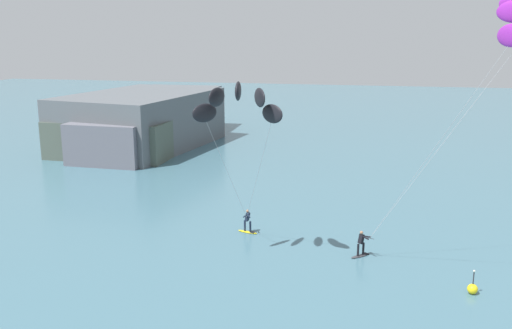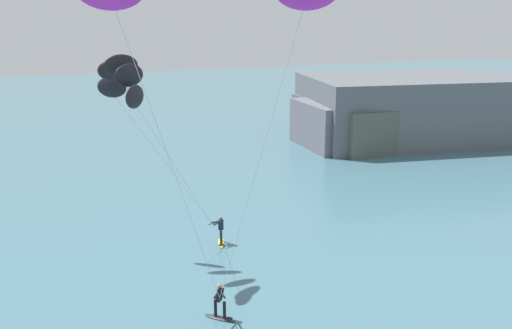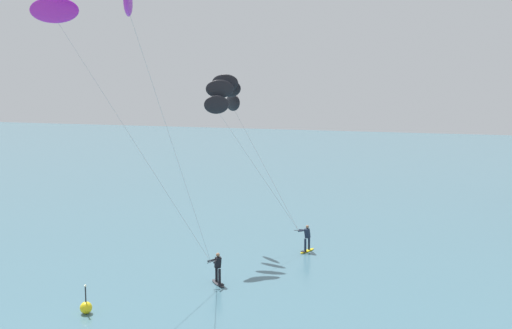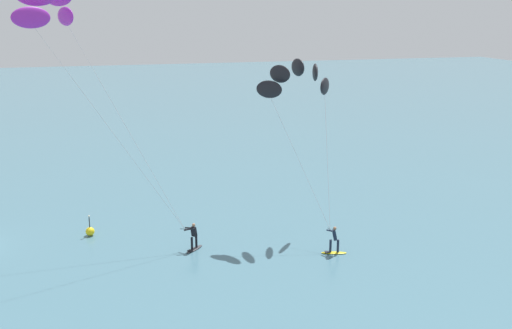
{
  "view_description": "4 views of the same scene",
  "coord_description": "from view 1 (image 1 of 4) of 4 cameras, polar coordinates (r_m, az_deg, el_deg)",
  "views": [
    {
      "loc": [
        -29.92,
        13.4,
        13.78
      ],
      "look_at": [
        2.13,
        20.23,
        5.95
      ],
      "focal_mm": 39.19,
      "sensor_mm": 36.0,
      "label": 1
    },
    {
      "loc": [
        -3.25,
        -7.34,
        13.03
      ],
      "look_at": [
        6.88,
        17.86,
        5.66
      ],
      "focal_mm": 39.66,
      "sensor_mm": 36.0,
      "label": 2
    },
    {
      "loc": [
        16.44,
        -16.38,
        10.57
      ],
      "look_at": [
        3.26,
        20.54,
        5.5
      ],
      "focal_mm": 45.24,
      "sensor_mm": 36.0,
      "label": 3
    },
    {
      "loc": [
        36.78,
        8.78,
        14.08
      ],
      "look_at": [
        2.58,
        17.91,
        4.78
      ],
      "focal_mm": 41.9,
      "sensor_mm": 36.0,
      "label": 4
    }
  ],
  "objects": [
    {
      "name": "kitesurfer_mid_water",
      "position": [
        32.39,
        -1.78,
        5.71
      ],
      "size": [
        6.62,
        5.3,
        11.02
      ],
      "color": "yellow",
      "rests_on": "ground"
    },
    {
      "name": "marker_buoy",
      "position": [
        32.9,
        21.23,
        -11.73
      ],
      "size": [
        0.56,
        0.56,
        1.38
      ],
      "color": "yellow",
      "rests_on": "ground"
    },
    {
      "name": "distant_headland",
      "position": [
        70.98,
        -11.03,
        4.28
      ],
      "size": [
        28.56,
        16.25,
        6.58
      ],
      "color": "#565B60",
      "rests_on": "ground"
    },
    {
      "name": "kitesurfer_nearshore",
      "position": [
        31.8,
        24.7,
        12.41
      ],
      "size": [
        6.37,
        9.73,
        15.7
      ],
      "color": "#333338",
      "rests_on": "ground"
    }
  ]
}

